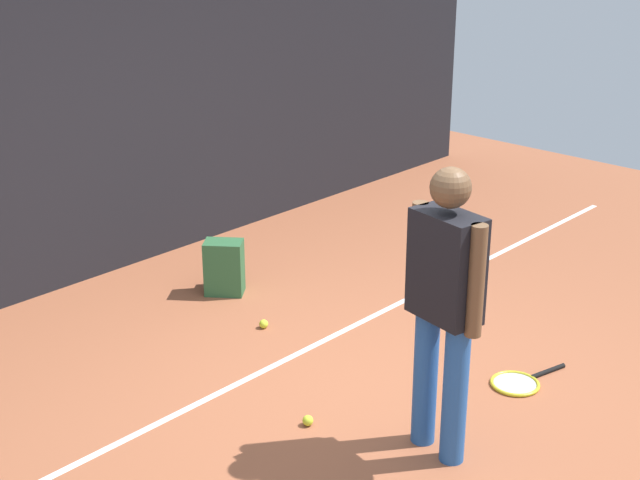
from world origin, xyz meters
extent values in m
plane|color=#9E5638|center=(0.00, 0.00, 0.00)|extent=(12.00, 12.00, 0.00)
cube|color=black|center=(0.00, 3.00, 1.39)|extent=(10.00, 0.10, 2.78)
cube|color=white|center=(0.00, 0.77, 0.00)|extent=(9.00, 0.05, 0.00)
cylinder|color=#2659A5|center=(-0.13, -0.74, 0.42)|extent=(0.14, 0.14, 0.85)
cylinder|color=#2659A5|center=(-0.08, -0.50, 0.42)|extent=(0.14, 0.14, 0.85)
cube|color=black|center=(-0.10, -0.62, 1.15)|extent=(0.29, 0.43, 0.60)
sphere|color=brown|center=(-0.10, -0.62, 1.59)|extent=(0.22, 0.22, 0.22)
cylinder|color=brown|center=(-0.14, -0.84, 1.14)|extent=(0.09, 0.09, 0.62)
cylinder|color=brown|center=(-0.07, -0.41, 1.14)|extent=(0.09, 0.09, 0.62)
cylinder|color=black|center=(1.13, -0.63, 0.01)|extent=(0.30, 0.10, 0.03)
torus|color=gold|center=(0.84, -0.56, 0.01)|extent=(0.39, 0.39, 0.02)
cylinder|color=#B2B2B2|center=(0.84, -0.56, 0.01)|extent=(0.34, 0.34, 0.00)
cube|color=#2D6038|center=(0.51, 1.92, 0.22)|extent=(0.34, 0.36, 0.44)
cube|color=#23562D|center=(0.62, 2.00, 0.14)|extent=(0.20, 0.22, 0.20)
sphere|color=#CCE033|center=(-0.43, 0.10, 0.03)|extent=(0.07, 0.07, 0.07)
sphere|color=#CCE033|center=(0.29, 1.24, 0.03)|extent=(0.07, 0.07, 0.07)
camera|label=1|loc=(-3.84, -3.20, 3.04)|focal=51.36mm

